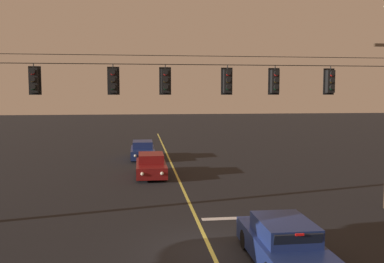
% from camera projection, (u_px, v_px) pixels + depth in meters
% --- Properties ---
extents(ground_plane, '(180.00, 180.00, 0.00)m').
position_uv_depth(ground_plane, '(211.00, 250.00, 13.62)').
color(ground_plane, black).
extents(lane_centre_stripe, '(0.14, 60.00, 0.01)m').
position_uv_depth(lane_centre_stripe, '(181.00, 184.00, 23.44)').
color(lane_centre_stripe, '#D1C64C').
rests_on(lane_centre_stripe, ground).
extents(stop_bar_paint, '(3.40, 0.36, 0.01)m').
position_uv_depth(stop_bar_paint, '(243.00, 218.00, 17.15)').
color(stop_bar_paint, silver).
rests_on(stop_bar_paint, ground).
extents(signal_span_assembly, '(19.05, 0.32, 7.66)m').
position_uv_depth(signal_span_assembly, '(195.00, 121.00, 17.15)').
color(signal_span_assembly, '#423021').
rests_on(signal_span_assembly, ground).
extents(traffic_light_leftmost, '(0.48, 0.41, 1.22)m').
position_uv_depth(traffic_light_leftmost, '(34.00, 80.00, 16.20)').
color(traffic_light_leftmost, black).
extents(traffic_light_left_inner, '(0.48, 0.41, 1.22)m').
position_uv_depth(traffic_light_left_inner, '(113.00, 81.00, 16.57)').
color(traffic_light_left_inner, black).
extents(traffic_light_centre, '(0.48, 0.41, 1.22)m').
position_uv_depth(traffic_light_centre, '(165.00, 81.00, 16.83)').
color(traffic_light_centre, black).
extents(traffic_light_right_inner, '(0.48, 0.41, 1.22)m').
position_uv_depth(traffic_light_right_inner, '(227.00, 81.00, 17.15)').
color(traffic_light_right_inner, black).
extents(traffic_light_rightmost, '(0.48, 0.41, 1.22)m').
position_uv_depth(traffic_light_rightmost, '(275.00, 81.00, 17.40)').
color(traffic_light_rightmost, black).
extents(traffic_light_far_right, '(0.48, 0.41, 1.22)m').
position_uv_depth(traffic_light_far_right, '(330.00, 81.00, 17.70)').
color(traffic_light_far_right, black).
extents(car_waiting_near_lane, '(1.80, 4.33, 1.39)m').
position_uv_depth(car_waiting_near_lane, '(283.00, 243.00, 12.43)').
color(car_waiting_near_lane, navy).
rests_on(car_waiting_near_lane, ground).
extents(car_oncoming_lead, '(1.80, 4.42, 1.39)m').
position_uv_depth(car_oncoming_lead, '(151.00, 166.00, 25.81)').
color(car_oncoming_lead, maroon).
rests_on(car_oncoming_lead, ground).
extents(car_oncoming_trailing, '(1.80, 4.42, 1.39)m').
position_uv_depth(car_oncoming_trailing, '(143.00, 151.00, 32.66)').
color(car_oncoming_trailing, navy).
rests_on(car_oncoming_trailing, ground).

